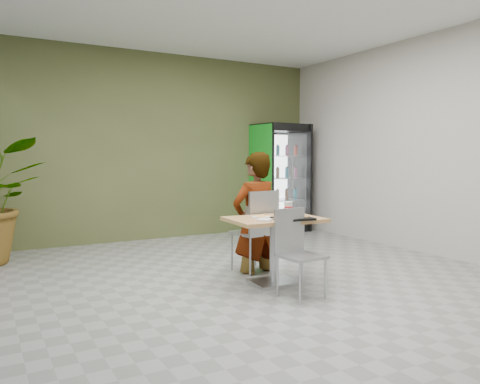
# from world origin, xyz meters

# --- Properties ---
(ground) EXTENTS (7.00, 7.00, 0.00)m
(ground) POSITION_xyz_m (0.00, 0.00, 0.00)
(ground) COLOR gray
(ground) RESTS_ON ground
(room_envelope) EXTENTS (6.00, 7.00, 3.20)m
(room_envelope) POSITION_xyz_m (0.00, 0.00, 1.60)
(room_envelope) COLOR beige
(room_envelope) RESTS_ON ground
(dining_table) EXTENTS (1.05, 0.77, 0.75)m
(dining_table) POSITION_xyz_m (0.11, 0.05, 0.54)
(dining_table) COLOR tan
(dining_table) RESTS_ON ground
(chair_far) EXTENTS (0.50, 0.50, 1.01)m
(chair_far) POSITION_xyz_m (0.24, 0.59, 0.59)
(chair_far) COLOR #A7AAAC
(chair_far) RESTS_ON ground
(chair_near) EXTENTS (0.43, 0.44, 0.89)m
(chair_near) POSITION_xyz_m (0.07, -0.41, 0.52)
(chair_near) COLOR #A7AAAC
(chair_near) RESTS_ON ground
(seated_woman) EXTENTS (0.70, 0.50, 1.78)m
(seated_woman) POSITION_xyz_m (0.23, 0.65, 0.59)
(seated_woman) COLOR black
(seated_woman) RESTS_ON ground
(pizza_plate) EXTENTS (0.29, 0.23, 0.03)m
(pizza_plate) POSITION_xyz_m (0.01, 0.15, 0.77)
(pizza_plate) COLOR silver
(pizza_plate) RESTS_ON dining_table
(soda_cup) EXTENTS (0.10, 0.10, 0.17)m
(soda_cup) POSITION_xyz_m (0.29, 0.04, 0.83)
(soda_cup) COLOR silver
(soda_cup) RESTS_ON dining_table
(napkin_stack) EXTENTS (0.19, 0.19, 0.02)m
(napkin_stack) POSITION_xyz_m (-0.11, -0.10, 0.76)
(napkin_stack) COLOR silver
(napkin_stack) RESTS_ON dining_table
(cafeteria_tray) EXTENTS (0.45, 0.35, 0.02)m
(cafeteria_tray) POSITION_xyz_m (0.20, -0.19, 0.76)
(cafeteria_tray) COLOR black
(cafeteria_tray) RESTS_ON dining_table
(beverage_fridge) EXTENTS (0.99, 0.79, 2.04)m
(beverage_fridge) POSITION_xyz_m (2.30, 3.14, 1.02)
(beverage_fridge) COLOR black
(beverage_fridge) RESTS_ON ground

